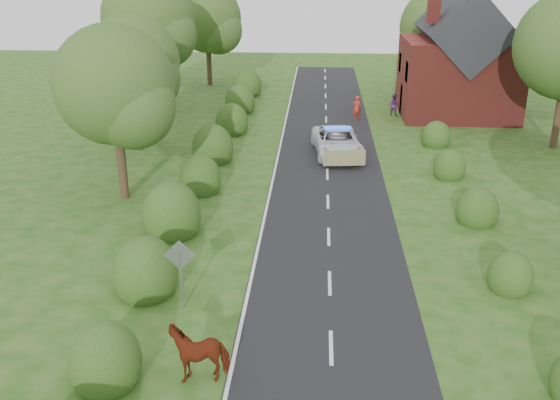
# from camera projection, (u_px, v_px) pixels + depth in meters

# --- Properties ---
(ground) EXTENTS (120.00, 120.00, 0.00)m
(ground) POSITION_uv_depth(u_px,v_px,m) (331.00, 348.00, 19.04)
(ground) COLOR #1D5111
(road) EXTENTS (6.00, 70.00, 0.02)m
(road) POSITION_uv_depth(u_px,v_px,m) (327.00, 181.00, 32.94)
(road) COLOR black
(road) RESTS_ON ground
(road_markings) EXTENTS (4.96, 70.00, 0.01)m
(road_markings) POSITION_uv_depth(u_px,v_px,m) (296.00, 194.00, 31.11)
(road_markings) COLOR white
(road_markings) RESTS_ON road
(hedgerow_left) EXTENTS (2.75, 50.41, 3.00)m
(hedgerow_left) POSITION_uv_depth(u_px,v_px,m) (193.00, 187.00, 29.98)
(hedgerow_left) COLOR #1D4413
(hedgerow_left) RESTS_ON ground
(hedgerow_right) EXTENTS (2.10, 45.78, 2.10)m
(hedgerow_right) POSITION_uv_depth(u_px,v_px,m) (471.00, 201.00, 28.84)
(hedgerow_right) COLOR #1D4413
(hedgerow_right) RESTS_ON ground
(tree_left_a) EXTENTS (5.74, 5.60, 8.38)m
(tree_left_a) POSITION_uv_depth(u_px,v_px,m) (119.00, 91.00, 28.63)
(tree_left_a) COLOR #332316
(tree_left_a) RESTS_ON ground
(tree_left_b) EXTENTS (5.74, 5.60, 8.07)m
(tree_left_b) POSITION_uv_depth(u_px,v_px,m) (136.00, 67.00, 36.24)
(tree_left_b) COLOR #332316
(tree_left_b) RESTS_ON ground
(tree_left_c) EXTENTS (6.97, 6.80, 10.22)m
(tree_left_c) POSITION_uv_depth(u_px,v_px,m) (153.00, 22.00, 45.02)
(tree_left_c) COLOR #332316
(tree_left_c) RESTS_ON ground
(tree_left_d) EXTENTS (6.15, 6.00, 8.89)m
(tree_left_d) POSITION_uv_depth(u_px,v_px,m) (210.00, 21.00, 54.50)
(tree_left_d) COLOR #332316
(tree_left_d) RESTS_ON ground
(tree_right_c) EXTENTS (6.15, 6.00, 8.58)m
(tree_right_c) POSITION_uv_depth(u_px,v_px,m) (439.00, 29.00, 51.61)
(tree_right_c) COLOR #332316
(tree_right_c) RESTS_ON ground
(road_sign) EXTENTS (1.06, 0.08, 2.53)m
(road_sign) POSITION_uv_depth(u_px,v_px,m) (180.00, 265.00, 20.57)
(road_sign) COLOR gray
(road_sign) RESTS_ON ground
(house) EXTENTS (8.00, 7.40, 9.17)m
(house) POSITION_uv_depth(u_px,v_px,m) (459.00, 64.00, 44.89)
(house) COLOR maroon
(house) RESTS_ON ground
(cow) EXTENTS (2.16, 1.51, 1.39)m
(cow) POSITION_uv_depth(u_px,v_px,m) (200.00, 353.00, 17.62)
(cow) COLOR #58170A
(cow) RESTS_ON ground
(police_van) EXTENTS (3.26, 5.96, 1.72)m
(police_van) POSITION_uv_depth(u_px,v_px,m) (337.00, 142.00, 36.89)
(police_van) COLOR silver
(police_van) RESTS_ON ground
(pedestrian_red) EXTENTS (0.73, 0.59, 1.72)m
(pedestrian_red) POSITION_uv_depth(u_px,v_px,m) (357.00, 108.00, 44.75)
(pedestrian_red) COLOR #B42C1A
(pedestrian_red) RESTS_ON ground
(pedestrian_purple) EXTENTS (0.92, 0.80, 1.62)m
(pedestrian_purple) POSITION_uv_depth(u_px,v_px,m) (393.00, 105.00, 45.82)
(pedestrian_purple) COLOR #532664
(pedestrian_purple) RESTS_ON ground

